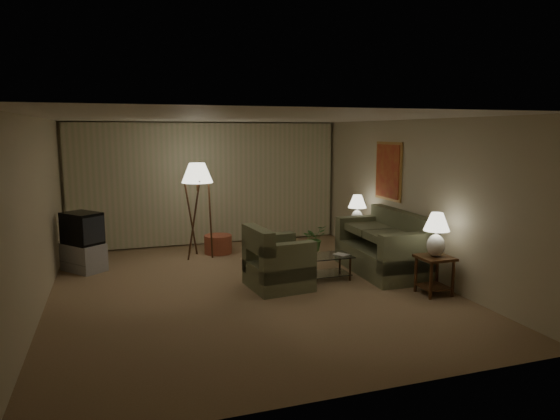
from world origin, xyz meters
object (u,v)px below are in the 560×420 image
at_px(armchair, 278,263).
at_px(table_lamp_far, 357,208).
at_px(crt_tv, 82,228).
at_px(vase, 314,252).
at_px(side_table_far, 357,236).
at_px(side_table_near, 434,269).
at_px(sofa, 381,248).
at_px(coffee_table, 322,264).
at_px(floor_lamp, 198,209).
at_px(ottoman, 218,244).
at_px(tv_cabinet, 84,257).
at_px(table_lamp_near, 436,231).

bearing_deg(armchair, table_lamp_far, -60.93).
height_order(crt_tv, vase, crt_tv).
bearing_deg(vase, side_table_far, 42.17).
bearing_deg(crt_tv, side_table_near, 20.65).
bearing_deg(sofa, armchair, -80.56).
xyz_separation_m(coffee_table, floor_lamp, (-1.73, 2.18, 0.71)).
relative_size(table_lamp_far, ottoman, 1.12).
relative_size(sofa, floor_lamp, 1.06).
distance_m(side_table_far, ottoman, 2.85).
bearing_deg(floor_lamp, crt_tv, -172.12).
height_order(armchair, side_table_far, armchair).
distance_m(armchair, tv_cabinet, 3.66).
xyz_separation_m(side_table_near, floor_lamp, (-3.07, 3.43, 0.58)).
distance_m(armchair, side_table_far, 2.65).
distance_m(armchair, table_lamp_far, 2.71).
relative_size(tv_cabinet, vase, 6.12).
relative_size(sofa, coffee_table, 2.00).
bearing_deg(table_lamp_near, side_table_far, 90.00).
height_order(tv_cabinet, vase, vase).
bearing_deg(sofa, side_table_far, 175.09).
relative_size(table_lamp_near, coffee_table, 0.68).
bearing_deg(table_lamp_far, sofa, -96.84).
height_order(sofa, floor_lamp, floor_lamp).
distance_m(table_lamp_near, ottoman, 4.58).
relative_size(side_table_far, floor_lamp, 0.32).
xyz_separation_m(table_lamp_far, floor_lamp, (-3.07, 0.83, 0.01)).
distance_m(table_lamp_far, crt_tv, 5.23).
bearing_deg(crt_tv, vase, 24.81).
relative_size(side_table_far, ottoman, 1.06).
bearing_deg(sofa, coffee_table, -83.26).
xyz_separation_m(sofa, table_lamp_far, (0.15, 1.25, 0.55)).
relative_size(side_table_near, vase, 4.15).
relative_size(sofa, crt_tv, 2.47).
bearing_deg(table_lamp_far, ottoman, 158.05).
bearing_deg(table_lamp_far, table_lamp_near, -90.00).
relative_size(coffee_table, tv_cabinet, 1.13).
bearing_deg(side_table_far, table_lamp_far, -26.57).
bearing_deg(floor_lamp, vase, -54.09).
bearing_deg(armchair, floor_lamp, 15.02).
height_order(side_table_far, table_lamp_far, table_lamp_far).
distance_m(side_table_far, crt_tv, 5.24).
bearing_deg(floor_lamp, armchair, -69.16).
distance_m(armchair, crt_tv, 3.67).
distance_m(table_lamp_far, ottoman, 2.95).
relative_size(table_lamp_far, vase, 4.40).
xyz_separation_m(armchair, table_lamp_near, (2.17, -1.08, 0.60)).
bearing_deg(coffee_table, crt_tv, 154.01).
bearing_deg(sofa, table_lamp_near, 8.28).
height_order(side_table_near, floor_lamp, floor_lamp).
bearing_deg(side_table_far, armchair, -145.11).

